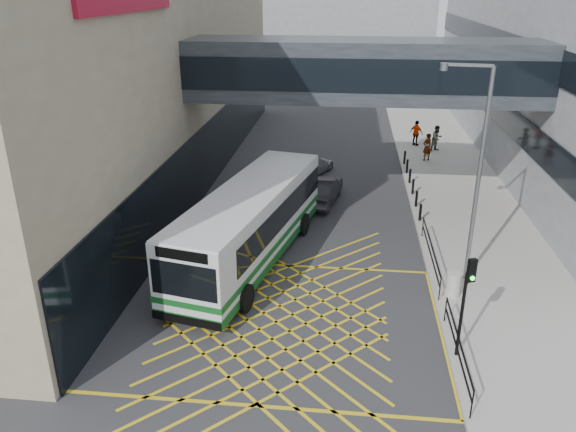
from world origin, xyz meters
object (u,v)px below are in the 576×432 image
(car_dark, at_px, (322,190))
(traffic_light, at_px, (466,294))
(bus, at_px, (251,222))
(pedestrian_a, at_px, (427,147))
(car_silver, at_px, (311,165))
(pedestrian_b, at_px, (437,138))
(car_white, at_px, (244,233))
(pedestrian_c, at_px, (416,133))
(street_lamp, at_px, (475,164))
(litter_bin, at_px, (453,284))

(car_dark, relative_size, traffic_light, 1.31)
(bus, bearing_deg, pedestrian_a, 71.55)
(car_silver, distance_m, traffic_light, 20.23)
(pedestrian_b, bearing_deg, car_white, -158.41)
(pedestrian_c, bearing_deg, car_silver, 83.98)
(street_lamp, height_order, pedestrian_b, street_lamp)
(bus, bearing_deg, pedestrian_b, 72.84)
(car_white, relative_size, pedestrian_a, 2.29)
(pedestrian_a, bearing_deg, bus, 27.71)
(bus, distance_m, litter_bin, 8.90)
(street_lamp, distance_m, pedestrian_b, 20.16)
(car_dark, bearing_deg, pedestrian_c, -107.78)
(traffic_light, distance_m, pedestrian_a, 22.67)
(bus, height_order, car_silver, bus)
(car_silver, distance_m, pedestrian_b, 10.71)
(litter_bin, distance_m, pedestrian_a, 18.62)
(car_white, distance_m, pedestrian_b, 20.63)
(car_dark, distance_m, pedestrian_b, 13.66)
(car_dark, xyz_separation_m, traffic_light, (5.30, -14.03, 1.79))
(car_white, height_order, car_silver, car_white)
(pedestrian_a, height_order, pedestrian_c, pedestrian_a)
(car_dark, relative_size, street_lamp, 0.55)
(bus, distance_m, car_dark, 8.04)
(pedestrian_b, bearing_deg, car_silver, 178.98)
(car_white, bearing_deg, pedestrian_a, -111.83)
(car_dark, xyz_separation_m, pedestrian_b, (7.84, 11.19, 0.33))
(pedestrian_a, distance_m, pedestrian_c, 3.91)
(bus, height_order, traffic_light, traffic_light)
(bus, relative_size, car_silver, 3.04)
(car_silver, bearing_deg, litter_bin, 137.79)
(pedestrian_a, relative_size, pedestrian_c, 1.00)
(bus, height_order, car_white, bus)
(bus, xyz_separation_m, street_lamp, (9.03, -1.03, 3.31))
(bus, distance_m, pedestrian_a, 18.67)
(litter_bin, bearing_deg, bus, 163.19)
(car_dark, height_order, litter_bin, car_dark)
(car_white, relative_size, street_lamp, 0.50)
(bus, bearing_deg, street_lamp, 5.87)
(car_silver, bearing_deg, car_dark, 124.77)
(pedestrian_c, bearing_deg, pedestrian_a, 134.59)
(car_white, distance_m, traffic_light, 11.84)
(car_dark, xyz_separation_m, car_silver, (-0.98, 5.12, -0.11))
(litter_bin, bearing_deg, street_lamp, 69.14)
(bus, xyz_separation_m, litter_bin, (8.45, -2.55, -1.17))
(bus, height_order, car_dark, bus)
(pedestrian_a, bearing_deg, car_dark, 19.91)
(litter_bin, height_order, pedestrian_b, pedestrian_b)
(street_lamp, bearing_deg, pedestrian_c, 97.21)
(street_lamp, xyz_separation_m, litter_bin, (-0.58, -1.53, -4.48))
(street_lamp, bearing_deg, traffic_light, -92.58)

